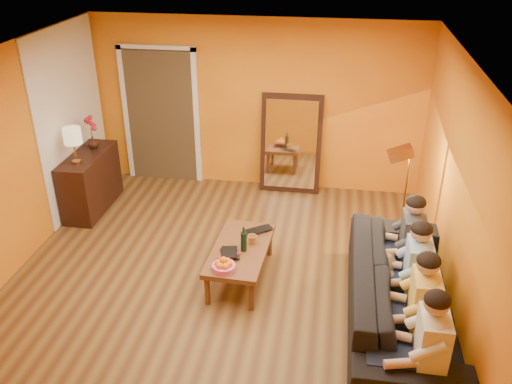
% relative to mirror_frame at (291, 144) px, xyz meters
% --- Properties ---
extents(room_shell, '(5.00, 5.50, 2.60)m').
position_rel_mirror_frame_xyz_m(room_shell, '(-0.55, -2.26, 0.54)').
color(room_shell, brown).
rests_on(room_shell, ground).
extents(white_accent, '(0.02, 1.90, 2.58)m').
position_rel_mirror_frame_xyz_m(white_accent, '(-3.04, -0.88, 0.54)').
color(white_accent, white).
rests_on(white_accent, wall_left).
extents(doorway_recess, '(1.06, 0.30, 2.10)m').
position_rel_mirror_frame_xyz_m(doorway_recess, '(-2.05, 0.20, 0.29)').
color(doorway_recess, '#3F2D19').
rests_on(doorway_recess, floor).
extents(door_jamb_left, '(0.08, 0.06, 2.20)m').
position_rel_mirror_frame_xyz_m(door_jamb_left, '(-2.62, 0.08, 0.29)').
color(door_jamb_left, white).
rests_on(door_jamb_left, wall_back).
extents(door_jamb_right, '(0.08, 0.06, 2.20)m').
position_rel_mirror_frame_xyz_m(door_jamb_right, '(-1.48, 0.08, 0.29)').
color(door_jamb_right, white).
rests_on(door_jamb_right, wall_back).
extents(door_header, '(1.22, 0.06, 0.08)m').
position_rel_mirror_frame_xyz_m(door_header, '(-2.05, 0.08, 1.36)').
color(door_header, white).
rests_on(door_header, wall_back).
extents(mirror_frame, '(0.92, 0.27, 1.51)m').
position_rel_mirror_frame_xyz_m(mirror_frame, '(0.00, 0.00, 0.00)').
color(mirror_frame, black).
rests_on(mirror_frame, floor).
extents(mirror_glass, '(0.78, 0.21, 1.35)m').
position_rel_mirror_frame_xyz_m(mirror_glass, '(0.00, -0.04, 0.00)').
color(mirror_glass, white).
rests_on(mirror_glass, mirror_frame).
extents(sideboard, '(0.44, 1.18, 0.85)m').
position_rel_mirror_frame_xyz_m(sideboard, '(-2.79, -1.08, -0.34)').
color(sideboard, black).
rests_on(sideboard, floor).
extents(table_lamp, '(0.24, 0.24, 0.51)m').
position_rel_mirror_frame_xyz_m(table_lamp, '(-2.79, -1.38, 0.34)').
color(table_lamp, beige).
rests_on(table_lamp, sideboard).
extents(sofa, '(2.65, 1.04, 0.77)m').
position_rel_mirror_frame_xyz_m(sofa, '(1.45, -3.04, -0.37)').
color(sofa, black).
rests_on(sofa, floor).
extents(coffee_table, '(0.67, 1.25, 0.42)m').
position_rel_mirror_frame_xyz_m(coffee_table, '(-0.33, -2.44, -0.55)').
color(coffee_table, brown).
rests_on(coffee_table, floor).
extents(floor_lamp, '(0.32, 0.27, 1.44)m').
position_rel_mirror_frame_xyz_m(floor_lamp, '(1.55, -1.62, -0.04)').
color(floor_lamp, '#BF7A38').
rests_on(floor_lamp, floor).
extents(dog, '(0.41, 0.62, 0.72)m').
position_rel_mirror_frame_xyz_m(dog, '(1.31, -2.86, -0.40)').
color(dog, '#A07C48').
rests_on(dog, floor).
extents(person_far_left, '(0.70, 0.44, 1.22)m').
position_rel_mirror_frame_xyz_m(person_far_left, '(1.58, -4.04, -0.15)').
color(person_far_left, beige).
rests_on(person_far_left, sofa).
extents(person_mid_left, '(0.70, 0.44, 1.22)m').
position_rel_mirror_frame_xyz_m(person_mid_left, '(1.58, -3.49, -0.15)').
color(person_mid_left, gold).
rests_on(person_mid_left, sofa).
extents(person_mid_right, '(0.70, 0.44, 1.22)m').
position_rel_mirror_frame_xyz_m(person_mid_right, '(1.58, -2.94, -0.15)').
color(person_mid_right, '#8AABD6').
rests_on(person_mid_right, sofa).
extents(person_far_right, '(0.70, 0.44, 1.22)m').
position_rel_mirror_frame_xyz_m(person_far_right, '(1.58, -2.39, -0.15)').
color(person_far_right, '#343439').
rests_on(person_far_right, sofa).
extents(fruit_bowl, '(0.26, 0.26, 0.16)m').
position_rel_mirror_frame_xyz_m(fruit_bowl, '(-0.43, -2.89, -0.26)').
color(fruit_bowl, '#ED538A').
rests_on(fruit_bowl, coffee_table).
extents(wine_bottle, '(0.07, 0.07, 0.31)m').
position_rel_mirror_frame_xyz_m(wine_bottle, '(-0.28, -2.49, -0.18)').
color(wine_bottle, black).
rests_on(wine_bottle, coffee_table).
extents(tumbler, '(0.11, 0.11, 0.10)m').
position_rel_mirror_frame_xyz_m(tumbler, '(-0.21, -2.32, -0.29)').
color(tumbler, '#B27F3F').
rests_on(tumbler, coffee_table).
extents(laptop, '(0.43, 0.40, 0.03)m').
position_rel_mirror_frame_xyz_m(laptop, '(-0.15, -2.09, -0.33)').
color(laptop, black).
rests_on(laptop, coffee_table).
extents(book_lower, '(0.27, 0.31, 0.02)m').
position_rel_mirror_frame_xyz_m(book_lower, '(-0.51, -2.64, -0.33)').
color(book_lower, black).
rests_on(book_lower, coffee_table).
extents(book_mid, '(0.25, 0.28, 0.02)m').
position_rel_mirror_frame_xyz_m(book_mid, '(-0.50, -2.63, -0.31)').
color(book_mid, red).
rests_on(book_mid, book_lower).
extents(book_upper, '(0.22, 0.27, 0.02)m').
position_rel_mirror_frame_xyz_m(book_upper, '(-0.51, -2.65, -0.29)').
color(book_upper, black).
rests_on(book_upper, book_mid).
extents(vase, '(0.16, 0.16, 0.17)m').
position_rel_mirror_frame_xyz_m(vase, '(-2.79, -0.83, 0.17)').
color(vase, black).
rests_on(vase, sideboard).
extents(flowers, '(0.17, 0.17, 0.51)m').
position_rel_mirror_frame_xyz_m(flowers, '(-2.79, -0.83, 0.47)').
color(flowers, red).
rests_on(flowers, vase).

